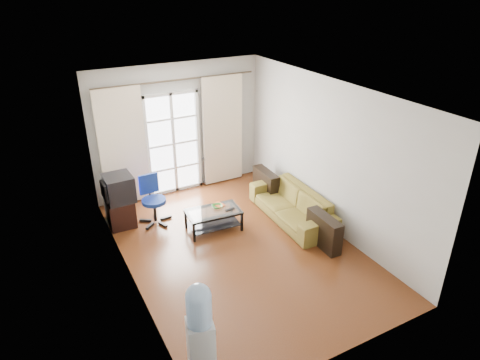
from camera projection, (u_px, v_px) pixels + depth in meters
name	position (u px, v px, depth m)	size (l,w,h in m)	color
floor	(238.00, 248.00, 7.32)	(5.20, 5.20, 0.00)	#603116
ceiling	(237.00, 92.00, 6.14)	(5.20, 5.20, 0.00)	white
wall_back	(179.00, 129.00, 8.79)	(3.60, 0.02, 2.70)	#B5B3AC
wall_front	(349.00, 267.00, 4.67)	(3.60, 0.02, 2.70)	#B5B3AC
wall_left	(124.00, 203.00, 5.96)	(0.02, 5.20, 2.70)	#B5B3AC
wall_right	(328.00, 156.00, 7.49)	(0.02, 5.20, 2.70)	#B5B3AC
french_door	(174.00, 144.00, 8.80)	(1.16, 0.06, 2.15)	white
curtain_rod	(177.00, 80.00, 8.26)	(0.04, 0.04, 3.30)	#4C3F2D
curtain_left	(123.00, 148.00, 8.25)	(0.90, 0.07, 2.35)	beige
curtain_right	(223.00, 131.00, 9.17)	(0.90, 0.07, 2.35)	beige
radiator	(217.00, 168.00, 9.50)	(0.64, 0.12, 0.64)	gray
sofa	(292.00, 205.00, 8.08)	(0.85, 2.03, 0.58)	brown
coffee_table	(213.00, 217.00, 7.74)	(1.01, 0.63, 0.39)	silver
bowl	(217.00, 206.00, 7.78)	(0.22, 0.22, 0.05)	#2F834A
book	(216.00, 206.00, 7.81)	(0.21, 0.24, 0.02)	#AC1815
remote	(230.00, 209.00, 7.70)	(0.18, 0.05, 0.02)	black
tv_stand	(120.00, 210.00, 7.97)	(0.46, 0.69, 0.51)	black
crt_tv	(118.00, 188.00, 7.69)	(0.55, 0.54, 0.49)	black
task_chair	(154.00, 209.00, 7.98)	(0.66, 0.66, 0.92)	black
water_cooler	(200.00, 334.00, 4.60)	(0.34, 0.34, 1.39)	silver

